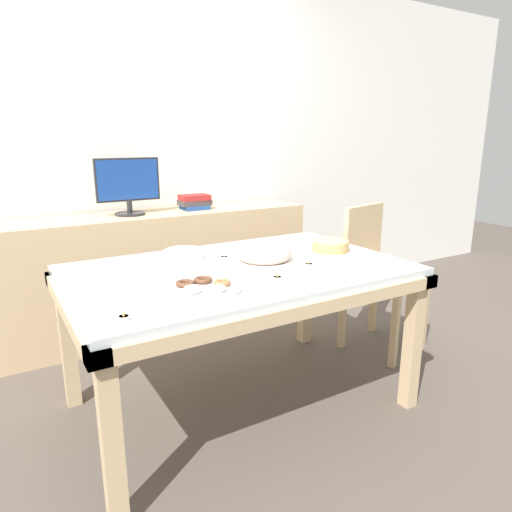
{
  "coord_description": "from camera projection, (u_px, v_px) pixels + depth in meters",
  "views": [
    {
      "loc": [
        -1.02,
        -1.88,
        1.37
      ],
      "look_at": [
        0.06,
        -0.06,
        0.82
      ],
      "focal_mm": 32.0,
      "sensor_mm": 36.0,
      "label": 1
    }
  ],
  "objects": [
    {
      "name": "dining_table",
      "position": [
        239.0,
        283.0,
        2.25
      ],
      "size": [
        1.64,
        1.04,
        0.76
      ],
      "color": "silver",
      "rests_on": "ground"
    },
    {
      "name": "cake_golden_bundt",
      "position": [
        264.0,
        254.0,
        2.3
      ],
      "size": [
        0.3,
        0.3,
        0.08
      ],
      "color": "silver",
      "rests_on": "dining_table"
    },
    {
      "name": "book_stack",
      "position": [
        195.0,
        202.0,
        3.3
      ],
      "size": [
        0.22,
        0.16,
        0.11
      ],
      "color": "#23478C",
      "rests_on": "sideboard"
    },
    {
      "name": "tealight_left_edge",
      "position": [
        309.0,
        265.0,
        2.22
      ],
      "size": [
        0.04,
        0.04,
        0.04
      ],
      "color": "silver",
      "rests_on": "dining_table"
    },
    {
      "name": "pastry_platter",
      "position": [
        203.0,
        288.0,
        1.88
      ],
      "size": [
        0.32,
        0.32,
        0.04
      ],
      "color": "silver",
      "rests_on": "dining_table"
    },
    {
      "name": "ground_plane",
      "position": [
        240.0,
        404.0,
        2.42
      ],
      "size": [
        12.0,
        12.0,
        0.0
      ],
      "primitive_type": "plane",
      "color": "#564C44"
    },
    {
      "name": "tealight_right_edge",
      "position": [
        124.0,
        317.0,
        1.57
      ],
      "size": [
        0.04,
        0.04,
        0.04
      ],
      "color": "silver",
      "rests_on": "dining_table"
    },
    {
      "name": "wall_back",
      "position": [
        141.0,
        147.0,
        3.31
      ],
      "size": [
        8.0,
        0.1,
        2.6
      ],
      "primitive_type": "cube",
      "color": "white",
      "rests_on": "ground"
    },
    {
      "name": "tealight_centre",
      "position": [
        277.0,
        278.0,
        2.01
      ],
      "size": [
        0.04,
        0.04,
        0.04
      ],
      "color": "silver",
      "rests_on": "dining_table"
    },
    {
      "name": "computer_monitor",
      "position": [
        128.0,
        187.0,
        3.03
      ],
      "size": [
        0.42,
        0.2,
        0.38
      ],
      "color": "#262628",
      "rests_on": "sideboard"
    },
    {
      "name": "cake_chocolate_round",
      "position": [
        330.0,
        247.0,
        2.48
      ],
      "size": [
        0.28,
        0.28,
        0.07
      ],
      "color": "silver",
      "rests_on": "dining_table"
    },
    {
      "name": "sideboard",
      "position": [
        161.0,
        271.0,
        3.28
      ],
      "size": [
        2.18,
        0.44,
        0.86
      ],
      "color": "#D1B284",
      "rests_on": "ground"
    },
    {
      "name": "plate_stack",
      "position": [
        184.0,
        254.0,
        2.39
      ],
      "size": [
        0.21,
        0.21,
        0.04
      ],
      "color": "silver",
      "rests_on": "dining_table"
    },
    {
      "name": "chair",
      "position": [
        376.0,
        270.0,
        2.99
      ],
      "size": [
        0.51,
        0.51,
        0.94
      ],
      "color": "#D1B284",
      "rests_on": "ground"
    },
    {
      "name": "tealight_near_front",
      "position": [
        224.0,
        258.0,
        2.35
      ],
      "size": [
        0.04,
        0.04,
        0.04
      ],
      "color": "silver",
      "rests_on": "dining_table"
    }
  ]
}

